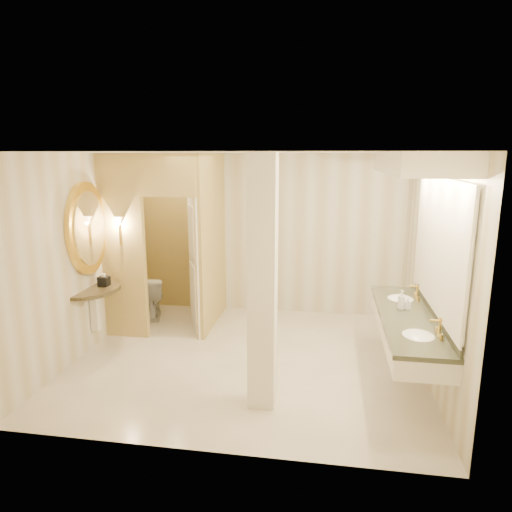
{
  "coord_description": "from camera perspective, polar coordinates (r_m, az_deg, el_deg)",
  "views": [
    {
      "loc": [
        1.0,
        -5.59,
        2.67
      ],
      "look_at": [
        0.08,
        0.2,
        1.37
      ],
      "focal_mm": 32.0,
      "sensor_mm": 36.0,
      "label": 1
    }
  ],
  "objects": [
    {
      "name": "tissue_box",
      "position": [
        6.74,
        -18.48,
        -2.99
      ],
      "size": [
        0.14,
        0.14,
        0.13
      ],
      "primitive_type": "cube",
      "rotation": [
        0.0,
        0.0,
        -0.04
      ],
      "color": "black",
      "rests_on": "console_shelf"
    },
    {
      "name": "wall_left",
      "position": [
        6.6,
        -20.66,
        0.17
      ],
      "size": [
        0.02,
        4.0,
        2.7
      ],
      "primitive_type": "cube",
      "color": "beige",
      "rests_on": "floor"
    },
    {
      "name": "wall_sconce",
      "position": [
        6.76,
        -16.72,
        4.02
      ],
      "size": [
        0.14,
        0.14,
        0.42
      ],
      "color": "#B39039",
      "rests_on": "toilet_closet"
    },
    {
      "name": "toilet_closet",
      "position": [
        7.01,
        -8.73,
        1.82
      ],
      "size": [
        1.5,
        1.55,
        2.7
      ],
      "color": "tan",
      "rests_on": "floor"
    },
    {
      "name": "soap_bottle_b",
      "position": [
        5.77,
        18.19,
        -5.69
      ],
      "size": [
        0.1,
        0.1,
        0.11
      ],
      "primitive_type": "imported",
      "rotation": [
        0.0,
        0.0,
        -0.14
      ],
      "color": "silver",
      "rests_on": "vanity"
    },
    {
      "name": "wall_right",
      "position": [
        5.88,
        21.1,
        -1.32
      ],
      "size": [
        0.02,
        4.0,
        2.7
      ],
      "primitive_type": "cube",
      "color": "beige",
      "rests_on": "floor"
    },
    {
      "name": "ceiling",
      "position": [
        5.68,
        -1.1,
        12.82
      ],
      "size": [
        4.5,
        4.5,
        0.0
      ],
      "primitive_type": "plane",
      "rotation": [
        3.14,
        0.0,
        0.0
      ],
      "color": "white",
      "rests_on": "wall_back"
    },
    {
      "name": "soap_bottle_a",
      "position": [
        5.74,
        18.45,
        -5.59
      ],
      "size": [
        0.07,
        0.07,
        0.15
      ],
      "primitive_type": "imported",
      "rotation": [
        0.0,
        0.0,
        -0.03
      ],
      "color": "beige",
      "rests_on": "vanity"
    },
    {
      "name": "soap_bottle_c",
      "position": [
        5.69,
        17.72,
        -5.25
      ],
      "size": [
        0.11,
        0.11,
        0.24
      ],
      "primitive_type": "imported",
      "rotation": [
        0.0,
        0.0,
        0.24
      ],
      "color": "#C6B28C",
      "rests_on": "vanity"
    },
    {
      "name": "wall_back",
      "position": [
        7.77,
        1.54,
        2.74
      ],
      "size": [
        4.5,
        0.02,
        2.7
      ],
      "primitive_type": "cube",
      "color": "beige",
      "rests_on": "floor"
    },
    {
      "name": "floor",
      "position": [
        6.27,
        -1.0,
        -12.67
      ],
      "size": [
        4.5,
        4.5,
        0.0
      ],
      "primitive_type": "plane",
      "color": "#F1E4D0",
      "rests_on": "ground"
    },
    {
      "name": "console_shelf",
      "position": [
        6.62,
        -20.16,
        0.18
      ],
      "size": [
        0.97,
        0.97,
        1.93
      ],
      "color": "black",
      "rests_on": "floor"
    },
    {
      "name": "vanity",
      "position": [
        5.38,
        19.37,
        0.63
      ],
      "size": [
        0.75,
        2.48,
        2.09
      ],
      "color": "white",
      "rests_on": "floor"
    },
    {
      "name": "wall_front",
      "position": [
        3.95,
        -6.18,
        -7.09
      ],
      "size": [
        4.5,
        0.02,
        2.7
      ],
      "primitive_type": "cube",
      "color": "beige",
      "rests_on": "floor"
    },
    {
      "name": "toilet",
      "position": [
        7.85,
        -12.89,
        -4.97
      ],
      "size": [
        0.58,
        0.78,
        0.71
      ],
      "primitive_type": "imported",
      "rotation": [
        0.0,
        0.0,
        3.44
      ],
      "color": "white",
      "rests_on": "floor"
    },
    {
      "name": "pillar",
      "position": [
        4.74,
        0.83,
        -3.66
      ],
      "size": [
        0.28,
        0.28,
        2.7
      ],
      "primitive_type": "cube",
      "color": "white",
      "rests_on": "floor"
    }
  ]
}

